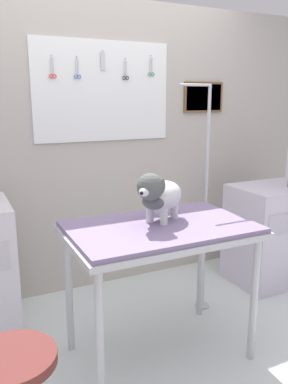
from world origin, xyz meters
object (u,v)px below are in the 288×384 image
Objects in this scene: cabinet_right at (272,234)px; stool at (13,376)px; dog at (159,195)px; grooming_arm at (204,210)px; grooming_table at (160,238)px.

cabinet_right is 1.52× the size of stool.
grooming_arm is at bearing 30.31° from dog.
cabinet_right is (1.36, 0.50, -0.34)m from grooming_table.
grooming_table is 1.05m from stool.
grooming_arm is (0.55, 0.36, 0.01)m from grooming_table.
grooming_arm is 0.67m from dog.
grooming_table is 2.71× the size of dog.
grooming_arm is 4.12× the size of dog.
grooming_table is 1.29× the size of cabinet_right.
dog is (0.01, 0.05, 0.25)m from grooming_table.
grooming_table is at bearing -104.05° from dog.
grooming_arm is 0.89m from cabinet_right.
grooming_table is at bearing -146.77° from grooming_arm.
dog is 1.18m from stool.
grooming_arm reaches higher than grooming_table.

